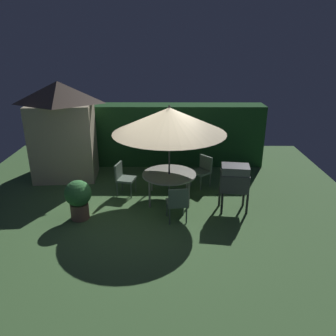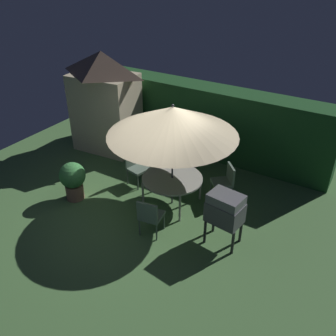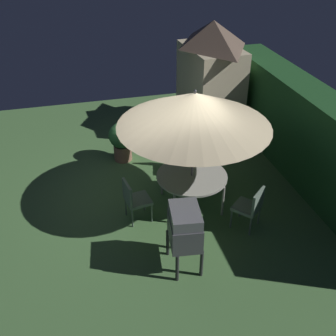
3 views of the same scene
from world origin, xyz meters
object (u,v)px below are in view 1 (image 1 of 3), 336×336
at_px(chair_near_shed, 203,169).
at_px(bbq_grill, 235,179).
at_px(garden_shed, 63,131).
at_px(patio_table, 169,175).
at_px(patio_umbrella, 169,121).
at_px(chair_far_side, 123,177).
at_px(chair_toward_hedge, 177,202).
at_px(potted_plant_by_shed, 78,197).

bearing_deg(chair_near_shed, bbq_grill, -67.14).
bearing_deg(garden_shed, patio_table, -25.06).
distance_m(patio_umbrella, chair_near_shed, 2.10).
relative_size(chair_near_shed, chair_far_side, 1.00).
relative_size(patio_umbrella, chair_toward_hedge, 3.22).
height_order(patio_table, chair_far_side, chair_far_side).
bearing_deg(bbq_grill, chair_toward_hedge, -157.16).
xyz_separation_m(chair_far_side, chair_toward_hedge, (1.47, -1.52, 0.00)).
relative_size(bbq_grill, chair_far_side, 1.33).
distance_m(patio_table, chair_near_shed, 1.32).
height_order(garden_shed, bbq_grill, garden_shed).
relative_size(patio_table, chair_far_side, 1.59).
bearing_deg(garden_shed, patio_umbrella, -25.06).
relative_size(patio_umbrella, chair_near_shed, 3.22).
bearing_deg(chair_near_shed, patio_table, -138.54).
distance_m(patio_table, chair_far_side, 1.32).
bearing_deg(patio_table, chair_toward_hedge, -81.14).
height_order(garden_shed, chair_far_side, garden_shed).
bearing_deg(chair_near_shed, chair_far_side, -165.66).
bearing_deg(patio_umbrella, chair_near_shed, 41.46).
relative_size(patio_table, chair_near_shed, 1.59).
distance_m(patio_table, bbq_grill, 1.74).
distance_m(garden_shed, potted_plant_by_shed, 2.94).
bearing_deg(garden_shed, chair_near_shed, -8.58).
bearing_deg(chair_far_side, chair_near_shed, 14.34).
height_order(chair_far_side, potted_plant_by_shed, potted_plant_by_shed).
height_order(patio_table, chair_near_shed, chair_near_shed).
xyz_separation_m(chair_near_shed, potted_plant_by_shed, (-3.13, -1.95, 0.04)).
bearing_deg(potted_plant_by_shed, chair_near_shed, 31.86).
bearing_deg(bbq_grill, chair_far_side, 162.33).
bearing_deg(bbq_grill, garden_shed, 156.16).
bearing_deg(potted_plant_by_shed, patio_umbrella, 26.66).
relative_size(chair_toward_hedge, potted_plant_by_shed, 0.92).
distance_m(patio_table, chair_toward_hedge, 1.25).
bearing_deg(garden_shed, chair_toward_hedge, -38.77).
height_order(garden_shed, chair_near_shed, garden_shed).
bearing_deg(chair_far_side, patio_table, -12.80).
distance_m(chair_far_side, potted_plant_by_shed, 1.63).
relative_size(patio_table, patio_umbrella, 0.49).
relative_size(chair_near_shed, potted_plant_by_shed, 0.92).
distance_m(garden_shed, chair_near_shed, 4.34).
height_order(garden_shed, potted_plant_by_shed, garden_shed).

